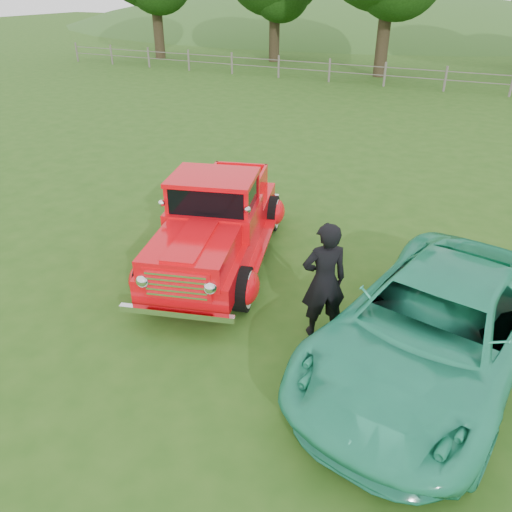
% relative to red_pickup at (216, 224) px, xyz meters
% --- Properties ---
extents(ground, '(140.00, 140.00, 0.00)m').
position_rel_red_pickup_xyz_m(ground, '(1.49, -2.11, -0.80)').
color(ground, '#285316').
rests_on(ground, ground).
extents(distant_hills, '(116.00, 60.00, 18.00)m').
position_rel_red_pickup_xyz_m(distant_hills, '(-2.59, 57.35, -5.34)').
color(distant_hills, '#2B5720').
rests_on(distant_hills, ground).
extents(fence_line, '(48.00, 0.12, 1.20)m').
position_rel_red_pickup_xyz_m(fence_line, '(1.49, 19.89, -0.19)').
color(fence_line, '#696158').
rests_on(fence_line, ground).
extents(red_pickup, '(3.17, 5.27, 1.78)m').
position_rel_red_pickup_xyz_m(red_pickup, '(0.00, 0.00, 0.00)').
color(red_pickup, black).
rests_on(red_pickup, ground).
extents(teal_sedan, '(3.32, 5.46, 1.41)m').
position_rel_red_pickup_xyz_m(teal_sedan, '(4.22, -1.41, -0.09)').
color(teal_sedan, '#2AA87E').
rests_on(teal_sedan, ground).
extents(man, '(0.82, 0.77, 1.88)m').
position_rel_red_pickup_xyz_m(man, '(2.60, -1.28, 0.15)').
color(man, black).
rests_on(man, ground).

